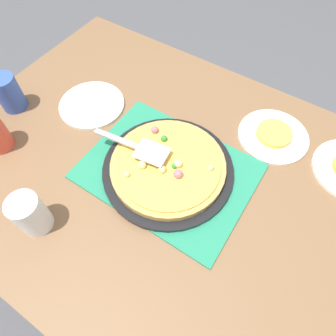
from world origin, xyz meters
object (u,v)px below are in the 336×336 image
cup_corner (30,214)px  pizza_pan (168,169)px  cup_far (8,93)px  pizza (168,165)px  pizza_server (137,147)px  served_slice_right (274,134)px  plate_side (92,105)px  plate_far_right (273,136)px

cup_corner → pizza_pan: bearing=-121.6°
cup_far → pizza: bearing=-173.8°
cup_far → pizza_server: (-0.48, -0.05, 0.01)m
served_slice_right → cup_far: 0.86m
plate_side → cup_corner: size_ratio=1.83×
plate_side → pizza_server: pizza_server is taller
served_slice_right → pizza_server: (0.30, 0.30, 0.05)m
plate_side → pizza_server: bearing=160.5°
pizza_pan → cup_corner: bearing=58.4°
plate_side → cup_corner: bearing=112.2°
pizza_pan → cup_far: (0.58, 0.06, 0.05)m
pizza_pan → plate_far_right: bearing=-125.6°
served_slice_right → cup_corner: cup_corner is taller
cup_corner → cup_far: bearing=-34.3°
cup_far → plate_far_right: bearing=-155.8°
plate_side → cup_corner: cup_corner is taller
pizza_pan → plate_far_right: size_ratio=1.73×
served_slice_right → cup_far: size_ratio=0.92×
pizza_server → plate_side: bearing=-19.5°
served_slice_right → plate_side: bearing=20.2°
plate_far_right → cup_far: 0.86m
pizza_pan → pizza_server: pizza_server is taller
plate_side → served_slice_right: (-0.57, -0.21, 0.01)m
cup_far → pizza_server: cup_far is taller
cup_far → pizza_server: bearing=-174.2°
plate_far_right → served_slice_right: size_ratio=2.00×
pizza_pan → pizza_server: size_ratio=1.63×
cup_far → plate_side: bearing=-146.5°
cup_far → served_slice_right: bearing=-155.8°
plate_side → cup_far: 0.26m
pizza → served_slice_right: size_ratio=3.00×
pizza_server → cup_corner: bearing=71.8°
pizza_pan → cup_far: 0.58m
plate_side → pizza_server: size_ratio=0.94×
plate_far_right → served_slice_right: served_slice_right is taller
pizza_pan → plate_far_right: (-0.21, -0.29, -0.01)m
pizza → plate_far_right: size_ratio=1.50×
pizza → cup_far: bearing=6.2°
plate_far_right → cup_corner: bearing=56.4°
served_slice_right → plate_far_right: bearing=0.0°
pizza → cup_far: size_ratio=2.75×
plate_far_right → cup_far: size_ratio=1.83×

